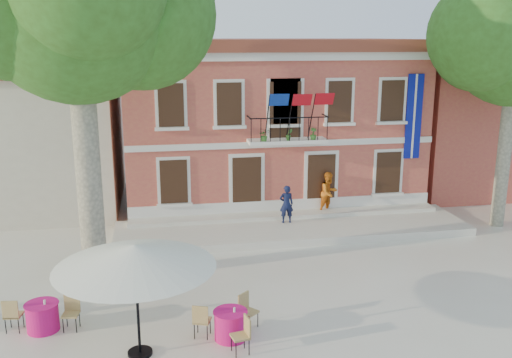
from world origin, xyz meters
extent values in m
plane|color=beige|center=(0.00, 0.00, 0.00)|extent=(90.00, 90.00, 0.00)
cube|color=#C26446|center=(2.00, 10.00, 3.50)|extent=(13.00, 8.00, 7.00)
cube|color=brown|center=(2.00, 10.00, 7.25)|extent=(13.50, 8.50, 0.50)
cube|color=silver|center=(2.00, 6.05, 6.85)|extent=(13.30, 0.35, 0.35)
cube|color=silver|center=(2.00, 5.55, 3.50)|extent=(3.20, 0.90, 0.15)
cube|color=black|center=(2.00, 5.15, 4.50)|extent=(3.20, 0.04, 0.04)
cube|color=#0D1691|center=(7.60, 5.94, 4.30)|extent=(0.70, 0.05, 3.60)
cube|color=navy|center=(1.10, 4.80, 5.25)|extent=(0.76, 0.27, 0.47)
cube|color=#B70C16|center=(2.00, 4.80, 5.25)|extent=(0.76, 0.29, 0.47)
cube|color=#B70C16|center=(2.90, 4.80, 5.25)|extent=(0.76, 0.27, 0.47)
imported|color=#26591E|center=(1.00, 5.25, 3.82)|extent=(0.43, 0.37, 0.48)
imported|color=#26591E|center=(2.00, 5.25, 3.82)|extent=(0.26, 0.21, 0.48)
imported|color=#26591E|center=(3.00, 5.25, 3.82)|extent=(0.27, 0.27, 0.48)
cube|color=beige|center=(-9.50, 11.00, 3.00)|extent=(9.00, 9.00, 6.00)
cube|color=brown|center=(-9.50, 11.00, 6.20)|extent=(9.40, 9.40, 0.40)
cube|color=#C26446|center=(14.00, 11.00, 3.00)|extent=(9.00, 9.00, 6.00)
cube|color=brown|center=(14.00, 11.00, 6.20)|extent=(9.40, 9.40, 0.40)
cube|color=silver|center=(2.00, 4.40, 0.15)|extent=(14.00, 3.40, 0.30)
cylinder|color=#A59E84|center=(-5.33, 1.04, 3.66)|extent=(0.77, 0.77, 7.33)
sphere|color=#2C4E18|center=(-5.33, 1.04, 8.58)|extent=(5.86, 5.86, 5.86)
cylinder|color=#A59E84|center=(10.55, 3.76, 3.20)|extent=(0.54, 0.54, 6.39)
cylinder|color=black|center=(-3.84, -3.73, 0.04)|extent=(0.61, 0.61, 0.08)
cylinder|color=black|center=(-3.84, -3.73, 1.27)|extent=(0.07, 0.07, 2.54)
cone|color=white|center=(-3.84, -3.73, 2.59)|extent=(3.86, 3.86, 0.56)
imported|color=#101737|center=(1.82, 4.76, 1.07)|extent=(0.58, 0.40, 1.55)
imported|color=orange|center=(3.88, 5.70, 1.19)|extent=(1.07, 0.97, 1.78)
cylinder|color=#C11259|center=(-6.41, -2.07, 0.38)|extent=(0.84, 0.84, 0.75)
cylinder|color=#C11259|center=(-6.41, -2.07, 0.76)|extent=(0.90, 0.90, 0.02)
cube|color=tan|center=(-7.15, -1.97, 0.47)|extent=(0.47, 0.47, 0.95)
cube|color=tan|center=(-5.66, -2.18, 0.47)|extent=(0.47, 0.47, 0.95)
cylinder|color=#C11259|center=(-1.54, -3.38, 0.38)|extent=(0.84, 0.84, 0.75)
cylinder|color=#C11259|center=(-1.54, -3.38, 0.76)|extent=(0.90, 0.90, 0.02)
cube|color=tan|center=(-1.39, -4.11, 0.47)|extent=(0.49, 0.49, 0.95)
cube|color=tan|center=(-0.97, -2.88, 0.47)|extent=(0.59, 0.59, 0.95)
cube|color=tan|center=(-2.25, -3.13, 0.47)|extent=(0.53, 0.53, 0.95)
camera|label=1|loc=(-3.21, -16.64, 7.64)|focal=40.00mm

